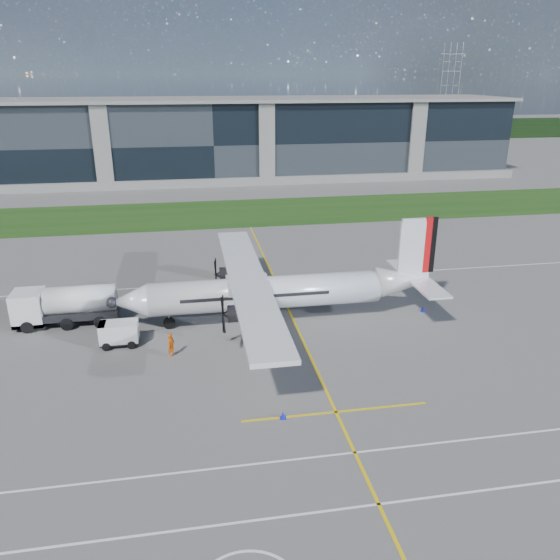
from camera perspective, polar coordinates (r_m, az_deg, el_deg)
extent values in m
plane|color=#5F5C5A|center=(77.04, -5.41, 5.58)|extent=(400.00, 400.00, 0.00)
cube|color=#184011|center=(84.77, -5.86, 6.97)|extent=(400.00, 18.00, 0.04)
cube|color=black|center=(115.01, -7.23, 14.31)|extent=(120.00, 20.00, 15.00)
cube|color=black|center=(175.12, -8.23, 14.92)|extent=(400.00, 6.00, 6.00)
cube|color=yellow|center=(49.23, 0.95, -3.23)|extent=(0.20, 70.00, 0.01)
cube|color=white|center=(28.91, 4.17, -23.01)|extent=(90.00, 0.15, 0.01)
imported|color=#F25907|center=(41.91, -11.31, -6.53)|extent=(1.01, 1.07, 2.15)
cone|color=#0B13BF|center=(34.71, 0.33, -13.91)|extent=(0.36, 0.36, 0.50)
cone|color=#0B13BF|center=(59.58, -4.85, 1.29)|extent=(0.36, 0.36, 0.50)
cone|color=#0B13BF|center=(50.64, 14.71, -2.94)|extent=(0.36, 0.36, 0.50)
cone|color=#0B13BF|center=(46.61, -17.82, -5.40)|extent=(0.36, 0.36, 0.50)
cone|color=#0B13BF|center=(45.09, -15.77, -6.08)|extent=(0.36, 0.36, 0.50)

